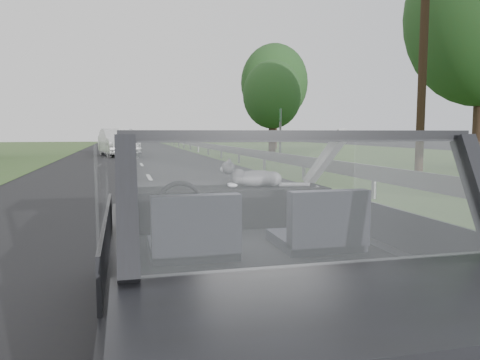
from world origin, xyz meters
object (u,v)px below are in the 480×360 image
cat (257,177)px  utility_pole (423,52)px  subject_car (247,239)px  other_car (118,142)px  highway_sign (280,136)px

cat → utility_pole: 12.04m
subject_car → cat: (0.25, 0.63, 0.35)m
subject_car → utility_pole: (7.94, 9.48, 3.08)m
other_car → highway_sign: size_ratio=1.96×
subject_car → utility_pole: utility_pole is taller
other_car → cat: bearing=-97.1°
subject_car → cat: size_ratio=7.75×
cat → subject_car: bearing=-105.1°
other_car → highway_sign: bearing=-56.3°
highway_sign → subject_car: bearing=-88.2°
cat → other_car: (-1.30, 25.27, -0.26)m
subject_car → highway_sign: bearing=70.4°
utility_pole → highway_sign: bearing=99.9°
utility_pole → cat: bearing=-131.0°
subject_car → cat: subject_car is taller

